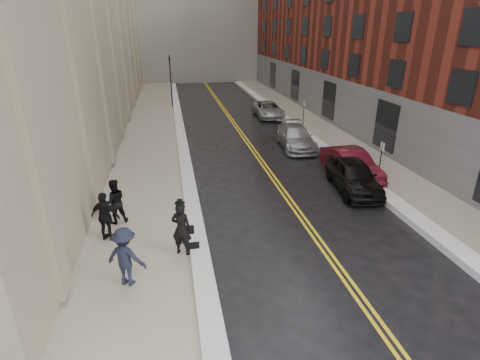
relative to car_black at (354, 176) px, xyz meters
name	(u,v)px	position (x,y,z in m)	size (l,w,h in m)	color
ground	(278,297)	(-6.05, -7.24, -0.80)	(160.00, 160.00, 0.00)	black
sidewalk_left	(149,149)	(-10.55, 8.76, -0.72)	(4.00, 64.00, 0.15)	gray
sidewalk_right	(335,139)	(2.95, 8.76, -0.72)	(3.00, 64.00, 0.15)	gray
lane_stripe_a	(248,145)	(-3.67, 8.76, -0.80)	(0.12, 64.00, 0.01)	gold
lane_stripe_b	(251,145)	(-3.43, 8.76, -0.80)	(0.12, 64.00, 0.01)	gold
snow_ridge_left	(183,147)	(-8.25, 8.76, -0.67)	(0.70, 60.80, 0.26)	white
snow_ridge_right	(311,139)	(1.10, 8.76, -0.65)	(0.85, 60.80, 0.30)	white
building_right	(404,11)	(11.45, 15.76, 8.20)	(14.00, 50.00, 18.00)	maroon
traffic_signal	(171,77)	(-8.65, 22.76, 2.28)	(0.18, 0.15, 5.20)	black
parking_sign_near	(381,158)	(1.85, 0.76, 0.56)	(0.06, 0.35, 2.23)	black
parking_sign_far	(304,111)	(1.85, 12.76, 0.56)	(0.06, 0.35, 2.23)	black
car_black	(354,176)	(0.00, 0.00, 0.00)	(1.89, 4.69, 1.60)	black
car_maroon	(351,164)	(0.67, 1.66, -0.02)	(1.65, 4.73, 1.56)	#4D0D18
car_silver_near	(296,137)	(-0.55, 7.55, -0.06)	(2.08, 5.13, 1.49)	#95969C
car_silver_far	(268,109)	(0.00, 17.08, -0.11)	(2.30, 4.99, 1.39)	#A1A5A9
pedestrian_main	(181,229)	(-8.85, -4.47, 0.37)	(0.74, 0.49, 2.03)	black
pedestrian_a	(114,202)	(-11.48, -1.60, 0.32)	(0.94, 0.73, 1.93)	black
pedestrian_b	(126,257)	(-10.65, -5.87, 0.35)	(1.29, 0.74, 2.00)	black
pedestrian_c	(106,217)	(-11.65, -2.95, 0.34)	(1.16, 0.48, 1.97)	black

